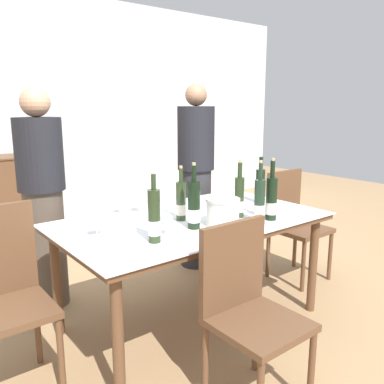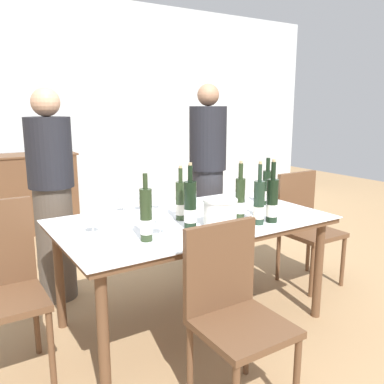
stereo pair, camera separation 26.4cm
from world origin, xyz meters
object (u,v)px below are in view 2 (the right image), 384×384
at_px(wine_bottle_4, 146,216).
at_px(wine_bottle_0, 240,199).
at_px(wine_bottle_1, 181,201).
at_px(wine_glass_1, 93,218).
at_px(sideboard_cabinet, 6,196).
at_px(wine_bottle_5, 267,188).
at_px(wine_bottle_3, 190,206).
at_px(wine_bottle_2, 259,204).
at_px(wine_glass_3, 159,196).
at_px(ice_bucket, 220,212).
at_px(wine_glass_4, 123,198).
at_px(wine_bottle_6, 272,201).
at_px(chair_right_end, 304,221).
at_px(chair_near_front, 232,304).
at_px(wine_glass_2, 142,196).
at_px(person_guest_left, 208,178).
at_px(person_host, 52,197).
at_px(wine_glass_0, 160,219).
at_px(dining_table, 192,228).

bearing_deg(wine_bottle_4, wine_bottle_0, 6.07).
height_order(wine_bottle_1, wine_glass_1, wine_bottle_1).
relative_size(sideboard_cabinet, wine_bottle_5, 4.45).
bearing_deg(wine_bottle_3, wine_bottle_2, -20.76).
bearing_deg(sideboard_cabinet, wine_bottle_1, -75.86).
bearing_deg(wine_glass_3, wine_glass_1, -154.09).
bearing_deg(ice_bucket, wine_glass_4, 120.57).
height_order(wine_bottle_6, chair_right_end, wine_bottle_6).
bearing_deg(chair_right_end, wine_bottle_1, -176.89).
bearing_deg(wine_bottle_4, chair_near_front, -66.04).
height_order(wine_bottle_3, wine_glass_2, wine_bottle_3).
xyz_separation_m(wine_bottle_0, wine_bottle_6, (0.12, -0.17, 0.00)).
distance_m(wine_bottle_2, chair_right_end, 1.04).
height_order(wine_bottle_3, wine_bottle_5, wine_bottle_3).
xyz_separation_m(wine_bottle_3, person_guest_left, (0.79, 0.97, -0.05)).
distance_m(ice_bucket, chair_right_end, 1.20).
height_order(sideboard_cabinet, chair_right_end, sideboard_cabinet).
xyz_separation_m(wine_bottle_1, chair_near_front, (-0.16, -0.76, -0.35)).
distance_m(wine_bottle_0, chair_right_end, 1.00).
xyz_separation_m(wine_bottle_4, person_host, (-0.23, 1.12, -0.08)).
bearing_deg(wine_bottle_5, chair_right_end, 7.06).
bearing_deg(wine_glass_1, chair_near_front, -61.26).
xyz_separation_m(wine_bottle_5, person_guest_left, (-0.01, 0.77, -0.04)).
xyz_separation_m(wine_glass_0, chair_near_front, (0.11, -0.55, -0.32)).
bearing_deg(ice_bucket, wine_glass_1, 158.72).
distance_m(wine_bottle_3, wine_glass_2, 0.53).
distance_m(dining_table, ice_bucket, 0.29).
relative_size(wine_bottle_3, wine_glass_3, 2.84).
bearing_deg(wine_glass_2, wine_glass_1, -145.93).
height_order(wine_bottle_3, chair_near_front, wine_bottle_3).
xyz_separation_m(wine_bottle_1, chair_right_end, (1.25, 0.07, -0.34)).
bearing_deg(wine_glass_3, person_host, 138.44).
xyz_separation_m(wine_bottle_1, wine_glass_0, (-0.26, -0.21, -0.03)).
distance_m(wine_glass_0, wine_glass_3, 0.58).
bearing_deg(person_host, wine_bottle_6, -48.38).
bearing_deg(sideboard_cabinet, wine_glass_0, -81.74).
height_order(ice_bucket, wine_bottle_3, wine_bottle_3).
bearing_deg(wine_glass_0, person_host, 108.10).
relative_size(wine_bottle_4, person_guest_left, 0.23).
bearing_deg(person_guest_left, wine_bottle_3, -129.23).
bearing_deg(wine_bottle_0, sideboard_cabinet, 109.46).
distance_m(ice_bucket, wine_bottle_1, 0.29).
bearing_deg(person_host, wine_bottle_5, -31.78).
height_order(ice_bucket, wine_glass_0, ice_bucket).
bearing_deg(sideboard_cabinet, wine_glass_2, -76.65).
relative_size(wine_bottle_3, wine_glass_0, 2.96).
height_order(dining_table, ice_bucket, ice_bucket).
bearing_deg(wine_bottle_1, wine_bottle_0, -28.41).
distance_m(wine_bottle_0, wine_bottle_1, 0.39).
bearing_deg(wine_bottle_6, wine_glass_4, 134.09).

